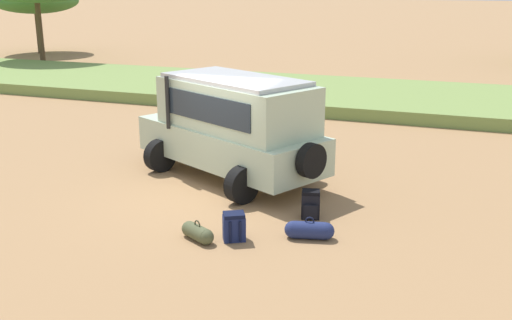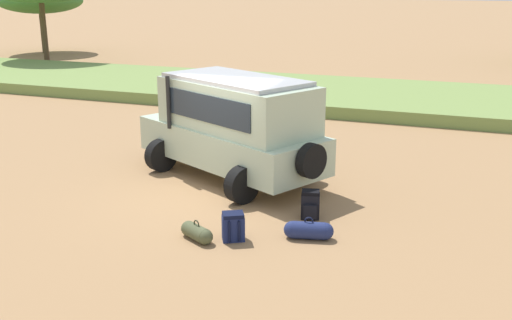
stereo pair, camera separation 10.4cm
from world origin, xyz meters
name	(u,v)px [view 1 (the left image)]	position (x,y,z in m)	size (l,w,h in m)	color
ground_plane	(210,194)	(0.00, 0.00, 0.00)	(320.00, 320.00, 0.00)	#9E754C
grass_bank	(332,95)	(0.00, 11.79, 0.22)	(120.00, 7.00, 0.44)	olive
safari_vehicle	(233,125)	(0.06, 1.24, 1.29)	(5.35, 3.94, 2.44)	#B2C6A8
backpack_beside_front_wheel	(311,205)	(2.47, -0.59, 0.28)	(0.42, 0.43, 0.57)	black
backpack_cluster_center	(234,227)	(1.45, -2.10, 0.26)	(0.48, 0.48, 0.53)	navy
duffel_bag_low_black_case	(198,233)	(0.83, -2.33, 0.14)	(0.74, 0.53, 0.39)	#4C5133
duffel_bag_soft_canvas	(309,230)	(2.72, -1.56, 0.16)	(0.90, 0.45, 0.42)	navy
acacia_tree_far_left	(35,1)	(-21.95, 21.22, 3.36)	(5.48, 5.41, 4.20)	brown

